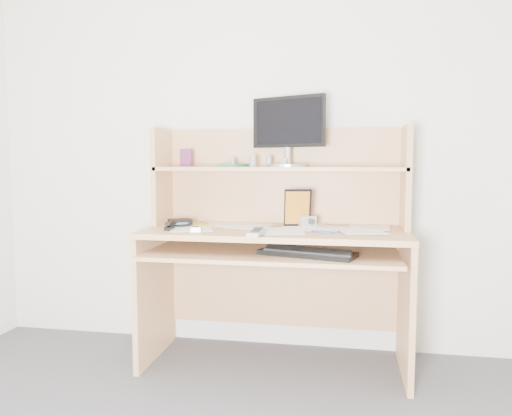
% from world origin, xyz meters
% --- Properties ---
extents(back_wall, '(3.60, 0.04, 2.50)m').
position_xyz_m(back_wall, '(0.00, 1.80, 1.25)').
color(back_wall, silver).
rests_on(back_wall, floor).
extents(desk, '(1.40, 0.70, 1.30)m').
position_xyz_m(desk, '(0.00, 1.56, 0.69)').
color(desk, tan).
rests_on(desk, floor).
extents(paper_clutter, '(1.32, 0.54, 0.01)m').
position_xyz_m(paper_clutter, '(0.00, 1.48, 0.75)').
color(paper_clutter, white).
rests_on(paper_clutter, desk).
extents(keyboard, '(0.50, 0.30, 0.03)m').
position_xyz_m(keyboard, '(0.19, 1.28, 0.67)').
color(keyboard, black).
rests_on(keyboard, desk).
extents(tv_remote, '(0.07, 0.21, 0.02)m').
position_xyz_m(tv_remote, '(-0.05, 1.22, 0.77)').
color(tv_remote, '#A6A5A1').
rests_on(tv_remote, paper_clutter).
extents(flip_phone, '(0.07, 0.11, 0.02)m').
position_xyz_m(flip_phone, '(-0.39, 1.31, 0.77)').
color(flip_phone, '#B5B5B7').
rests_on(flip_phone, paper_clutter).
extents(stapler, '(0.04, 0.12, 0.04)m').
position_xyz_m(stapler, '(-0.55, 1.36, 0.77)').
color(stapler, black).
rests_on(stapler, paper_clutter).
extents(wallet, '(0.15, 0.15, 0.03)m').
position_xyz_m(wallet, '(-0.55, 1.53, 0.77)').
color(wallet, black).
rests_on(wallet, paper_clutter).
extents(sticky_note_pad, '(0.10, 0.10, 0.01)m').
position_xyz_m(sticky_note_pad, '(-0.41, 1.52, 0.76)').
color(sticky_note_pad, yellow).
rests_on(sticky_note_pad, desk).
extents(digital_camera, '(0.10, 0.08, 0.06)m').
position_xyz_m(digital_camera, '(0.17, 1.57, 0.78)').
color(digital_camera, '#B8B9BB').
rests_on(digital_camera, paper_clutter).
extents(game_case, '(0.15, 0.05, 0.21)m').
position_xyz_m(game_case, '(0.11, 1.57, 0.86)').
color(game_case, black).
rests_on(game_case, paper_clutter).
extents(blue_pen, '(0.14, 0.04, 0.01)m').
position_xyz_m(blue_pen, '(0.27, 1.36, 0.76)').
color(blue_pen, blue).
rests_on(blue_pen, paper_clutter).
extents(card_box, '(0.08, 0.04, 0.10)m').
position_xyz_m(card_box, '(-0.55, 1.66, 1.13)').
color(card_box, maroon).
rests_on(card_box, desk).
extents(shelf_book, '(0.18, 0.21, 0.02)m').
position_xyz_m(shelf_book, '(-0.26, 1.65, 1.09)').
color(shelf_book, '#378B60').
rests_on(shelf_book, desk).
extents(chip_stack_a, '(0.05, 0.05, 0.05)m').
position_xyz_m(chip_stack_a, '(-0.27, 1.64, 1.11)').
color(chip_stack_a, black).
rests_on(chip_stack_a, desk).
extents(chip_stack_b, '(0.05, 0.05, 0.07)m').
position_xyz_m(chip_stack_b, '(-0.14, 1.60, 1.11)').
color(chip_stack_b, silver).
rests_on(chip_stack_b, desk).
extents(chip_stack_c, '(0.05, 0.05, 0.05)m').
position_xyz_m(chip_stack_c, '(0.03, 1.60, 1.10)').
color(chip_stack_c, black).
rests_on(chip_stack_c, desk).
extents(chip_stack_d, '(0.04, 0.04, 0.06)m').
position_xyz_m(chip_stack_d, '(-0.06, 1.64, 1.11)').
color(chip_stack_d, silver).
rests_on(chip_stack_d, desk).
extents(monitor, '(0.43, 0.25, 0.39)m').
position_xyz_m(monitor, '(0.05, 1.66, 1.29)').
color(monitor, '#B2B2B7').
rests_on(monitor, desk).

